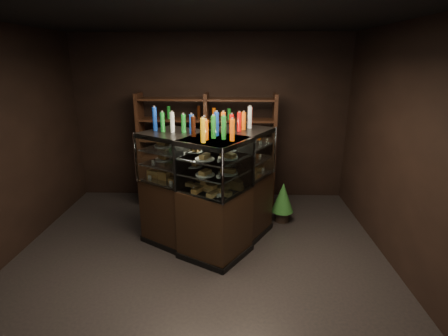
% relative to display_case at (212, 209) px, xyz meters
% --- Properties ---
extents(ground, '(5.00, 5.00, 0.00)m').
position_rel_display_case_xyz_m(ground, '(-0.14, -0.58, -0.54)').
color(ground, black).
rests_on(ground, ground).
extents(room_shell, '(5.02, 5.02, 3.01)m').
position_rel_display_case_xyz_m(room_shell, '(-0.14, -0.58, 1.40)').
color(room_shell, black).
rests_on(room_shell, ground).
extents(display_case, '(1.98, 1.66, 1.62)m').
position_rel_display_case_xyz_m(display_case, '(0.00, 0.00, 0.00)').
color(display_case, black).
rests_on(display_case, ground).
extents(food_display, '(1.51, 1.25, 0.49)m').
position_rel_display_case_xyz_m(food_display, '(0.00, -0.01, 0.65)').
color(food_display, '#DEAB4F').
rests_on(food_display, display_case).
extents(bottles_top, '(1.33, 1.11, 0.30)m').
position_rel_display_case_xyz_m(bottles_top, '(-0.00, 0.00, 1.22)').
color(bottles_top, '#B20C0A').
rests_on(bottles_top, display_case).
extents(potted_conifer, '(0.35, 0.35, 0.75)m').
position_rel_display_case_xyz_m(potted_conifer, '(1.10, 0.77, -0.11)').
color(potted_conifer, black).
rests_on(potted_conifer, ground).
extents(back_shelving, '(2.40, 0.48, 2.00)m').
position_rel_display_case_xyz_m(back_shelving, '(-0.18, 1.47, 0.07)').
color(back_shelving, black).
rests_on(back_shelving, ground).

